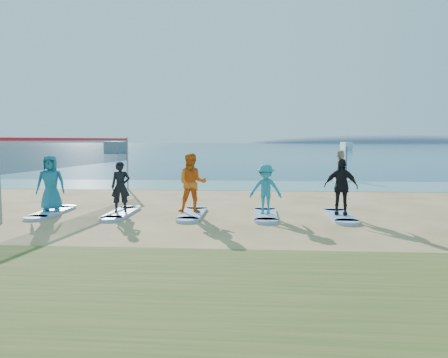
# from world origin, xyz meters

# --- Properties ---
(ground) EXTENTS (600.00, 600.00, 0.00)m
(ground) POSITION_xyz_m (0.00, 0.00, 0.00)
(ground) COLOR tan
(ground) RESTS_ON ground
(shallow_water) EXTENTS (600.00, 600.00, 0.00)m
(shallow_water) POSITION_xyz_m (0.00, 10.50, 0.01)
(shallow_water) COLOR teal
(shallow_water) RESTS_ON ground
(ocean) EXTENTS (600.00, 600.00, 0.00)m
(ocean) POSITION_xyz_m (0.00, 160.00, 0.01)
(ocean) COLOR navy
(ocean) RESTS_ON ground
(island_ridge) EXTENTS (220.00, 56.00, 18.00)m
(island_ridge) POSITION_xyz_m (95.00, 300.00, 0.00)
(island_ridge) COLOR slate
(island_ridge) RESTS_ON ground
(volleyball_net) EXTENTS (1.15, 9.03, 2.50)m
(volleyball_net) POSITION_xyz_m (-6.39, 3.92, 1.90)
(volleyball_net) COLOR gray
(volleyball_net) RESTS_ON ground
(paddleboard) EXTENTS (0.83, 3.03, 0.12)m
(paddleboard) POSITION_xyz_m (5.44, 14.08, 0.06)
(paddleboard) COLOR silver
(paddleboard) RESTS_ON ground
(paddleboarder) EXTENTS (0.50, 1.53, 1.64)m
(paddleboarder) POSITION_xyz_m (5.44, 14.08, 0.94)
(paddleboarder) COLOR tan
(paddleboarder) RESTS_ON paddleboard
(boat_offshore_a) EXTENTS (3.18, 8.09, 2.06)m
(boat_offshore_a) POSITION_xyz_m (-25.27, 66.48, 0.00)
(boat_offshore_a) COLOR silver
(boat_offshore_a) RESTS_ON ground
(boat_offshore_b) EXTENTS (1.98, 6.26, 1.78)m
(boat_offshore_b) POSITION_xyz_m (23.75, 102.88, 0.00)
(boat_offshore_b) COLOR silver
(boat_offshore_b) RESTS_ON ground
(surfboard_0) EXTENTS (0.70, 2.20, 0.09)m
(surfboard_0) POSITION_xyz_m (-6.26, 1.22, 0.04)
(surfboard_0) COLOR #94B1E5
(surfboard_0) RESTS_ON ground
(student_0) EXTENTS (1.00, 0.77, 1.82)m
(student_0) POSITION_xyz_m (-6.26, 1.22, 1.00)
(student_0) COLOR #1D6F8E
(student_0) RESTS_ON surfboard_0
(surfboard_1) EXTENTS (0.70, 2.20, 0.09)m
(surfboard_1) POSITION_xyz_m (-3.94, 1.22, 0.04)
(surfboard_1) COLOR #94B1E5
(surfboard_1) RESTS_ON ground
(student_1) EXTENTS (0.67, 0.52, 1.62)m
(student_1) POSITION_xyz_m (-3.94, 1.22, 0.90)
(student_1) COLOR black
(student_1) RESTS_ON surfboard_1
(surfboard_2) EXTENTS (0.70, 2.20, 0.09)m
(surfboard_2) POSITION_xyz_m (-1.62, 1.22, 0.04)
(surfboard_2) COLOR #94B1E5
(surfboard_2) RESTS_ON ground
(student_2) EXTENTS (1.01, 0.83, 1.89)m
(student_2) POSITION_xyz_m (-1.62, 1.22, 1.03)
(student_2) COLOR orange
(student_2) RESTS_ON surfboard_2
(surfboard_3) EXTENTS (0.70, 2.20, 0.09)m
(surfboard_3) POSITION_xyz_m (0.69, 1.22, 0.04)
(surfboard_3) COLOR #94B1E5
(surfboard_3) RESTS_ON ground
(student_3) EXTENTS (1.05, 0.67, 1.55)m
(student_3) POSITION_xyz_m (0.69, 1.22, 0.87)
(student_3) COLOR teal
(student_3) RESTS_ON surfboard_3
(surfboard_4) EXTENTS (0.70, 2.20, 0.09)m
(surfboard_4) POSITION_xyz_m (3.01, 1.22, 0.04)
(surfboard_4) COLOR #94B1E5
(surfboard_4) RESTS_ON ground
(student_4) EXTENTS (1.08, 0.60, 1.73)m
(student_4) POSITION_xyz_m (3.01, 1.22, 0.96)
(student_4) COLOR black
(student_4) RESTS_ON surfboard_4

